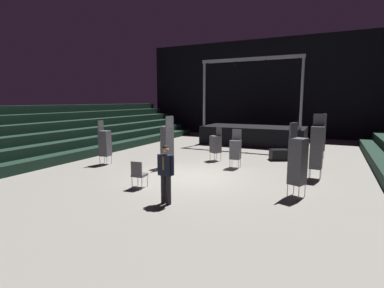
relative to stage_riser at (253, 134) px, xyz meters
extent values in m
cube|color=gray|center=(0.00, -9.58, -0.74)|extent=(22.00, 30.00, 0.10)
cube|color=black|center=(0.00, 5.42, 3.31)|extent=(22.00, 0.30, 8.00)
cube|color=black|center=(-6.88, -8.58, -0.46)|extent=(0.75, 24.00, 0.45)
cube|color=black|center=(-7.62, -8.58, -0.01)|extent=(0.75, 24.00, 0.45)
cube|color=black|center=(-8.38, -8.58, 0.44)|extent=(0.75, 24.00, 0.45)
cube|color=black|center=(-9.12, -8.58, 0.89)|extent=(0.75, 24.00, 0.45)
cube|color=black|center=(-9.88, -8.58, 1.34)|extent=(0.75, 24.00, 0.45)
cube|color=black|center=(-10.62, -8.58, 1.79)|extent=(0.75, 24.00, 0.45)
cube|color=black|center=(0.00, 0.03, -0.07)|extent=(6.70, 3.18, 1.23)
cylinder|color=#9EA0A8|center=(-3.10, -1.31, 2.68)|extent=(0.16, 0.16, 4.28)
cylinder|color=#9EA0A8|center=(3.10, -1.31, 2.68)|extent=(0.16, 0.16, 4.28)
cube|color=#9EA0A8|center=(0.00, -1.31, 4.82)|extent=(6.40, 0.20, 0.20)
cylinder|color=black|center=(-2.85, -1.31, 4.60)|extent=(0.18, 0.18, 0.22)
cylinder|color=black|center=(-0.95, -1.31, 4.60)|extent=(0.18, 0.18, 0.22)
cylinder|color=black|center=(0.95, -1.31, 4.60)|extent=(0.18, 0.18, 0.22)
cylinder|color=black|center=(2.85, -1.31, 4.60)|extent=(0.18, 0.18, 0.22)
cylinder|color=black|center=(0.70, -12.69, -0.26)|extent=(0.15, 0.15, 0.85)
cylinder|color=black|center=(0.52, -12.67, -0.26)|extent=(0.15, 0.15, 0.85)
cube|color=silver|center=(0.60, -12.74, 0.47)|extent=(0.19, 0.12, 0.60)
cube|color=black|center=(0.61, -12.68, 0.47)|extent=(0.42, 0.27, 0.60)
cube|color=brown|center=(0.60, -12.80, 0.54)|extent=(0.06, 0.02, 0.39)
cylinder|color=black|center=(0.84, -12.70, 0.48)|extent=(0.10, 0.10, 0.56)
cylinder|color=black|center=(0.37, -12.66, 0.48)|extent=(0.10, 0.10, 0.56)
sphere|color=tan|center=(0.61, -12.68, 0.91)|extent=(0.20, 0.20, 0.20)
sphere|color=black|center=(0.61, -12.68, 0.96)|extent=(0.16, 0.16, 0.16)
cylinder|color=#B2B5BA|center=(4.15, -3.51, -0.49)|extent=(0.02, 0.02, 0.40)
cylinder|color=#B2B5BA|center=(4.05, -3.14, -0.49)|extent=(0.02, 0.02, 0.40)
cylinder|color=#B2B5BA|center=(4.52, -3.40, -0.49)|extent=(0.02, 0.02, 0.40)
cylinder|color=#B2B5BA|center=(4.41, -3.04, -0.49)|extent=(0.02, 0.02, 0.40)
cube|color=#4C4C51|center=(4.28, -3.27, -0.25)|extent=(0.55, 0.55, 0.08)
cube|color=#4C4C51|center=(4.28, -3.27, -0.16)|extent=(0.55, 0.55, 0.08)
cube|color=#4C4C51|center=(4.28, -3.27, -0.08)|extent=(0.55, 0.55, 0.08)
cube|color=#4C4C51|center=(4.28, -3.27, 0.01)|extent=(0.55, 0.55, 0.08)
cube|color=#4C4C51|center=(4.28, -3.27, 0.09)|extent=(0.55, 0.55, 0.08)
cube|color=#4C4C51|center=(4.28, -3.27, 0.18)|extent=(0.55, 0.55, 0.08)
cube|color=#4C4C51|center=(4.28, -3.27, 0.26)|extent=(0.55, 0.55, 0.08)
cube|color=#4C4C51|center=(4.28, -3.27, 0.35)|extent=(0.55, 0.55, 0.08)
cube|color=#4C4C51|center=(4.28, -3.27, 0.43)|extent=(0.55, 0.55, 0.08)
cube|color=#4C4C51|center=(4.28, -3.27, 0.52)|extent=(0.55, 0.55, 0.08)
cube|color=#4C4C51|center=(4.28, -3.27, 0.60)|extent=(0.55, 0.55, 0.08)
cube|color=#4C4C51|center=(4.28, -3.27, 0.69)|extent=(0.55, 0.55, 0.08)
cube|color=#4C4C51|center=(4.28, -3.27, 0.77)|extent=(0.55, 0.55, 0.08)
cube|color=#4C4C51|center=(4.28, -3.27, 0.86)|extent=(0.55, 0.55, 0.08)
cube|color=#4C4C51|center=(4.28, -3.27, 0.94)|extent=(0.55, 0.55, 0.08)
cube|color=#4C4C51|center=(4.28, -3.27, 1.03)|extent=(0.55, 0.55, 0.08)
cube|color=#4C4C51|center=(4.28, -3.27, 1.11)|extent=(0.55, 0.55, 0.08)
cube|color=#4C4C51|center=(4.47, -3.22, 1.39)|extent=(0.16, 0.40, 0.46)
cylinder|color=#B2B5BA|center=(4.19, -10.27, -0.49)|extent=(0.02, 0.02, 0.40)
cylinder|color=#B2B5BA|center=(4.04, -10.62, -0.49)|extent=(0.02, 0.02, 0.40)
cylinder|color=#B2B5BA|center=(3.84, -10.12, -0.49)|extent=(0.02, 0.02, 0.40)
cylinder|color=#B2B5BA|center=(3.69, -10.47, -0.49)|extent=(0.02, 0.02, 0.40)
cube|color=#4C4C51|center=(3.94, -10.37, -0.25)|extent=(0.58, 0.58, 0.08)
cube|color=#4C4C51|center=(3.94, -10.37, -0.16)|extent=(0.58, 0.58, 0.08)
cube|color=#4C4C51|center=(3.94, -10.37, -0.08)|extent=(0.58, 0.58, 0.08)
cube|color=#4C4C51|center=(3.94, -10.37, 0.01)|extent=(0.58, 0.58, 0.08)
cube|color=#4C4C51|center=(3.94, -10.37, 0.09)|extent=(0.58, 0.58, 0.08)
cube|color=#4C4C51|center=(3.94, -10.37, 0.18)|extent=(0.58, 0.58, 0.08)
cube|color=#4C4C51|center=(3.94, -10.37, 0.26)|extent=(0.58, 0.58, 0.08)
cube|color=#4C4C51|center=(3.94, -10.37, 0.35)|extent=(0.58, 0.58, 0.08)
cube|color=#4C4C51|center=(3.94, -10.37, 0.43)|extent=(0.58, 0.58, 0.08)
cube|color=#4C4C51|center=(3.94, -10.37, 0.52)|extent=(0.58, 0.58, 0.08)
cube|color=#4C4C51|center=(3.94, -10.37, 0.60)|extent=(0.58, 0.58, 0.08)
cube|color=#4C4C51|center=(3.94, -10.37, 0.69)|extent=(0.58, 0.58, 0.08)
cube|color=#4C4C51|center=(3.94, -10.37, 0.77)|extent=(0.58, 0.58, 0.08)
cube|color=#4C4C51|center=(3.94, -10.37, 0.86)|extent=(0.58, 0.58, 0.08)
cube|color=#4C4C51|center=(3.94, -10.37, 0.94)|extent=(0.58, 0.58, 0.08)
cube|color=#4C4C51|center=(3.94, -10.37, 1.03)|extent=(0.58, 0.58, 0.08)
cube|color=#4C4C51|center=(3.94, -10.37, 1.11)|extent=(0.58, 0.58, 0.08)
cube|color=#4C4C51|center=(3.76, -10.29, 1.39)|extent=(0.20, 0.39, 0.46)
cylinder|color=#B2B5BA|center=(1.23, -7.56, -0.49)|extent=(0.02, 0.02, 0.40)
cylinder|color=#B2B5BA|center=(0.85, -7.58, -0.49)|extent=(0.02, 0.02, 0.40)
cylinder|color=#B2B5BA|center=(1.21, -7.18, -0.49)|extent=(0.02, 0.02, 0.40)
cylinder|color=#B2B5BA|center=(0.83, -7.20, -0.49)|extent=(0.02, 0.02, 0.40)
cube|color=#4C4C51|center=(1.03, -7.38, -0.25)|extent=(0.46, 0.46, 0.08)
cube|color=#4C4C51|center=(1.03, -7.38, -0.16)|extent=(0.46, 0.46, 0.08)
cube|color=#4C4C51|center=(1.03, -7.38, -0.08)|extent=(0.46, 0.46, 0.08)
cube|color=#4C4C51|center=(1.03, -7.38, 0.01)|extent=(0.46, 0.46, 0.08)
cube|color=#4C4C51|center=(1.03, -7.38, 0.09)|extent=(0.46, 0.46, 0.08)
cube|color=#4C4C51|center=(1.03, -7.38, 0.18)|extent=(0.46, 0.46, 0.08)
cube|color=#4C4C51|center=(1.03, -7.38, 0.26)|extent=(0.46, 0.46, 0.08)
cube|color=#4C4C51|center=(1.03, -7.38, 0.35)|extent=(0.46, 0.46, 0.08)
cube|color=#4C4C51|center=(1.03, -7.38, 0.43)|extent=(0.46, 0.46, 0.08)
cube|color=#4C4C51|center=(1.03, -7.38, 0.52)|extent=(0.46, 0.46, 0.08)
cube|color=#4C4C51|center=(1.02, -7.18, 0.79)|extent=(0.41, 0.07, 0.46)
cylinder|color=#B2B5BA|center=(-0.30, -6.52, -0.49)|extent=(0.02, 0.02, 0.40)
cylinder|color=#B2B5BA|center=(-0.61, -6.30, -0.49)|extent=(0.02, 0.02, 0.40)
cylinder|color=#B2B5BA|center=(-0.08, -6.21, -0.49)|extent=(0.02, 0.02, 0.40)
cylinder|color=#B2B5BA|center=(-0.39, -5.99, -0.49)|extent=(0.02, 0.02, 0.40)
cube|color=#4C4C51|center=(-0.34, -6.25, -0.25)|extent=(0.61, 0.61, 0.08)
cube|color=#4C4C51|center=(-0.34, -6.25, -0.16)|extent=(0.61, 0.61, 0.08)
cube|color=#4C4C51|center=(-0.34, -6.25, -0.08)|extent=(0.61, 0.61, 0.08)
cube|color=#4C4C51|center=(-0.34, -6.25, 0.01)|extent=(0.61, 0.61, 0.08)
cube|color=#4C4C51|center=(-0.34, -6.25, 0.09)|extent=(0.61, 0.61, 0.08)
cube|color=#4C4C51|center=(-0.34, -6.25, 0.18)|extent=(0.61, 0.61, 0.08)
cube|color=#4C4C51|center=(-0.34, -6.25, 0.26)|extent=(0.61, 0.61, 0.08)
cube|color=#4C4C51|center=(-0.34, -6.25, 0.35)|extent=(0.61, 0.61, 0.08)
cube|color=#4C4C51|center=(-0.34, -6.25, 0.43)|extent=(0.61, 0.61, 0.08)
cube|color=#4C4C51|center=(-0.34, -6.25, 0.52)|extent=(0.61, 0.61, 0.08)
cube|color=#4C4C51|center=(-0.23, -6.09, 0.79)|extent=(0.36, 0.27, 0.46)
cylinder|color=#B2B5BA|center=(-4.53, -9.08, -0.49)|extent=(0.02, 0.02, 0.40)
cylinder|color=#B2B5BA|center=(-4.47, -9.45, -0.49)|extent=(0.02, 0.02, 0.40)
cylinder|color=#B2B5BA|center=(-4.91, -9.13, -0.49)|extent=(0.02, 0.02, 0.40)
cylinder|color=#B2B5BA|center=(-4.85, -9.51, -0.49)|extent=(0.02, 0.02, 0.40)
cube|color=#4C4C51|center=(-4.69, -9.29, -0.25)|extent=(0.50, 0.50, 0.08)
cube|color=#4C4C51|center=(-4.69, -9.29, -0.16)|extent=(0.50, 0.50, 0.08)
cube|color=#4C4C51|center=(-4.69, -9.29, -0.08)|extent=(0.50, 0.50, 0.08)
cube|color=#4C4C51|center=(-4.69, -9.29, 0.01)|extent=(0.50, 0.50, 0.08)
cube|color=#4C4C51|center=(-4.69, -9.29, 0.09)|extent=(0.50, 0.50, 0.08)
cube|color=#4C4C51|center=(-4.69, -9.29, 0.18)|extent=(0.50, 0.50, 0.08)
cube|color=#4C4C51|center=(-4.69, -9.29, 0.26)|extent=(0.50, 0.50, 0.08)
cube|color=#4C4C51|center=(-4.69, -9.29, 0.35)|extent=(0.50, 0.50, 0.08)
cube|color=#4C4C51|center=(-4.69, -9.29, 0.43)|extent=(0.50, 0.50, 0.08)
cube|color=#4C4C51|center=(-4.69, -9.29, 0.52)|extent=(0.50, 0.50, 0.08)
cube|color=#4C4C51|center=(-4.69, -9.29, 0.60)|extent=(0.50, 0.50, 0.08)
cube|color=#4C4C51|center=(-4.69, -9.29, 0.69)|extent=(0.50, 0.50, 0.08)
cube|color=#4C4C51|center=(-4.69, -9.29, 0.77)|extent=(0.50, 0.50, 0.08)
cube|color=#4C4C51|center=(-4.69, -9.29, 0.86)|extent=(0.50, 0.50, 0.08)
cube|color=#4C4C51|center=(-4.88, -9.32, 1.13)|extent=(0.11, 0.41, 0.46)
cylinder|color=#B2B5BA|center=(4.53, -8.04, -0.49)|extent=(0.02, 0.02, 0.40)
cylinder|color=#B2B5BA|center=(4.15, -8.01, -0.49)|extent=(0.02, 0.02, 0.40)
cylinder|color=#B2B5BA|center=(4.55, -7.66, -0.49)|extent=(0.02, 0.02, 0.40)
cylinder|color=#B2B5BA|center=(4.17, -7.63, -0.49)|extent=(0.02, 0.02, 0.40)
cube|color=#4C4C51|center=(4.35, -7.83, -0.25)|extent=(0.47, 0.47, 0.08)
cube|color=#4C4C51|center=(4.35, -7.83, -0.16)|extent=(0.47, 0.47, 0.08)
cube|color=#4C4C51|center=(4.35, -7.83, -0.08)|extent=(0.47, 0.47, 0.08)
cube|color=#4C4C51|center=(4.35, -7.83, 0.01)|extent=(0.47, 0.47, 0.08)
cube|color=#4C4C51|center=(4.35, -7.83, 0.09)|extent=(0.47, 0.47, 0.08)
cube|color=#4C4C51|center=(4.35, -7.83, 0.18)|extent=(0.47, 0.47, 0.08)
cube|color=#4C4C51|center=(4.35, -7.83, 0.26)|extent=(0.47, 0.47, 0.08)
cube|color=#4C4C51|center=(4.35, -7.83, 0.35)|extent=(0.47, 0.47, 0.08)
cube|color=#4C4C51|center=(4.35, -7.83, 0.43)|extent=(0.47, 0.47, 0.08)
cube|color=#4C4C51|center=(4.35, -7.83, 0.52)|extent=(0.47, 0.47, 0.08)
cube|color=#4C4C51|center=(4.35, -7.83, 0.60)|extent=(0.47, 0.47, 0.08)
cube|color=#4C4C51|center=(4.35, -7.83, 0.69)|extent=(0.47, 0.47, 0.08)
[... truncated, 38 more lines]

